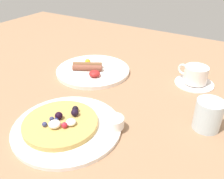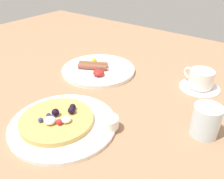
{
  "view_description": "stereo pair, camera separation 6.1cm",
  "coord_description": "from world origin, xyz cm",
  "px_view_note": "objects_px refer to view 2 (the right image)",
  "views": [
    {
      "loc": [
        38.11,
        -52.2,
        40.11
      ],
      "look_at": [
        6.21,
        -0.27,
        4.0
      ],
      "focal_mm": 38.56,
      "sensor_mm": 36.0,
      "label": 1
    },
    {
      "loc": [
        43.12,
        -48.77,
        40.11
      ],
      "look_at": [
        6.21,
        -0.27,
        4.0
      ],
      "focal_mm": 38.56,
      "sensor_mm": 36.0,
      "label": 2
    }
  ],
  "objects_px": {
    "coffee_cup": "(201,78)",
    "water_glass": "(206,121)",
    "breakfast_plate": "(98,70)",
    "coffee_saucer": "(199,87)",
    "pancake_plate": "(63,124)",
    "syrup_ramekin": "(109,122)"
  },
  "relations": [
    {
      "from": "pancake_plate",
      "to": "coffee_cup",
      "type": "distance_m",
      "value": 0.46
    },
    {
      "from": "water_glass",
      "to": "coffee_cup",
      "type": "bearing_deg",
      "value": 112.27
    },
    {
      "from": "syrup_ramekin",
      "to": "water_glass",
      "type": "xyz_separation_m",
      "value": [
        0.2,
        0.13,
        0.02
      ]
    },
    {
      "from": "coffee_cup",
      "to": "pancake_plate",
      "type": "bearing_deg",
      "value": -117.38
    },
    {
      "from": "coffee_cup",
      "to": "water_glass",
      "type": "relative_size",
      "value": 1.32
    },
    {
      "from": "syrup_ramekin",
      "to": "water_glass",
      "type": "distance_m",
      "value": 0.24
    },
    {
      "from": "water_glass",
      "to": "syrup_ramekin",
      "type": "bearing_deg",
      "value": -146.31
    },
    {
      "from": "pancake_plate",
      "to": "breakfast_plate",
      "type": "height_order",
      "value": "breakfast_plate"
    },
    {
      "from": "breakfast_plate",
      "to": "coffee_cup",
      "type": "bearing_deg",
      "value": 17.29
    },
    {
      "from": "coffee_saucer",
      "to": "pancake_plate",
      "type": "bearing_deg",
      "value": -117.58
    },
    {
      "from": "pancake_plate",
      "to": "coffee_saucer",
      "type": "distance_m",
      "value": 0.46
    },
    {
      "from": "pancake_plate",
      "to": "syrup_ramekin",
      "type": "xyz_separation_m",
      "value": [
        0.1,
        0.06,
        0.02
      ]
    },
    {
      "from": "pancake_plate",
      "to": "coffee_cup",
      "type": "xyz_separation_m",
      "value": [
        0.21,
        0.41,
        0.03
      ]
    },
    {
      "from": "syrup_ramekin",
      "to": "coffee_saucer",
      "type": "height_order",
      "value": "syrup_ramekin"
    },
    {
      "from": "pancake_plate",
      "to": "water_glass",
      "type": "xyz_separation_m",
      "value": [
        0.3,
        0.19,
        0.03
      ]
    },
    {
      "from": "breakfast_plate",
      "to": "coffee_saucer",
      "type": "xyz_separation_m",
      "value": [
        0.35,
        0.11,
        -0.0
      ]
    },
    {
      "from": "syrup_ramekin",
      "to": "water_glass",
      "type": "relative_size",
      "value": 0.63
    },
    {
      "from": "breakfast_plate",
      "to": "coffee_cup",
      "type": "distance_m",
      "value": 0.36
    },
    {
      "from": "coffee_saucer",
      "to": "water_glass",
      "type": "bearing_deg",
      "value": -68.06
    },
    {
      "from": "breakfast_plate",
      "to": "syrup_ramekin",
      "type": "bearing_deg",
      "value": -45.49
    },
    {
      "from": "coffee_cup",
      "to": "water_glass",
      "type": "distance_m",
      "value": 0.23
    },
    {
      "from": "pancake_plate",
      "to": "water_glass",
      "type": "height_order",
      "value": "water_glass"
    }
  ]
}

